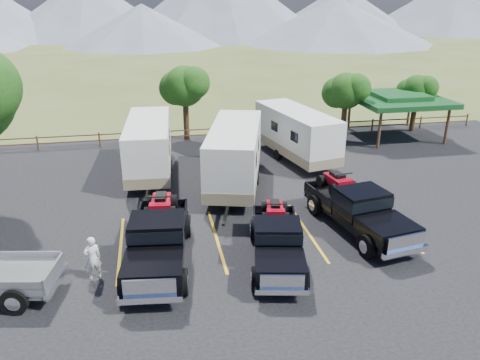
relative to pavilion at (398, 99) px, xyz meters
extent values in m
plane|color=#434F21|center=(-13.00, -17.00, -2.79)|extent=(320.00, 320.00, 0.00)
cube|color=black|center=(-13.00, -14.00, -2.77)|extent=(44.00, 34.00, 0.04)
cube|color=gold|center=(-19.00, -13.00, -2.74)|extent=(0.12, 5.50, 0.01)
cube|color=gold|center=(-15.00, -13.00, -2.74)|extent=(0.12, 5.50, 0.01)
cube|color=gold|center=(-11.00, -13.00, -2.74)|extent=(0.12, 5.50, 0.01)
cube|color=gold|center=(-7.00, -13.00, -2.74)|extent=(0.12, 5.50, 0.01)
cylinder|color=black|center=(-4.00, 0.00, -1.39)|extent=(0.39, 0.39, 2.80)
sphere|color=#134912|center=(-4.00, 0.00, 0.71)|extent=(2.52, 2.52, 2.52)
sphere|color=#134912|center=(-3.46, -0.45, 0.98)|extent=(1.98, 1.98, 1.98)
sphere|color=#134912|center=(-4.50, 0.40, 0.53)|extent=(2.16, 2.16, 2.16)
cylinder|color=black|center=(2.00, 1.00, -1.53)|extent=(0.38, 0.38, 2.52)
sphere|color=#134912|center=(2.00, 1.00, 0.36)|extent=(2.24, 2.24, 2.24)
sphere|color=#134912|center=(2.48, 0.60, 0.60)|extent=(1.76, 1.76, 1.76)
sphere|color=#134912|center=(1.55, 1.35, 0.20)|extent=(1.92, 1.92, 1.92)
cylinder|color=black|center=(-15.00, 2.00, -1.25)|extent=(0.41, 0.41, 3.08)
sphere|color=#134912|center=(-15.00, 2.00, 1.06)|extent=(2.80, 2.80, 2.80)
sphere|color=#134912|center=(-14.40, 1.50, 1.36)|extent=(2.20, 2.20, 2.20)
sphere|color=#134912|center=(-15.56, 2.44, 0.86)|extent=(2.40, 2.40, 2.40)
cylinder|color=brown|center=(-25.00, 1.50, -2.29)|extent=(0.12, 0.12, 1.00)
cylinder|color=brown|center=(-21.00, 1.50, -2.29)|extent=(0.12, 0.12, 1.00)
cylinder|color=brown|center=(-17.00, 1.50, -2.29)|extent=(0.12, 0.12, 1.00)
cylinder|color=brown|center=(-13.00, 1.50, -2.29)|extent=(0.12, 0.12, 1.00)
cylinder|color=brown|center=(-9.00, 1.50, -2.29)|extent=(0.12, 0.12, 1.00)
cylinder|color=brown|center=(-5.00, 1.50, -2.29)|extent=(0.12, 0.12, 1.00)
cylinder|color=brown|center=(-1.00, 1.50, -2.29)|extent=(0.12, 0.12, 1.00)
cylinder|color=brown|center=(3.00, 1.50, -2.29)|extent=(0.12, 0.12, 1.00)
cylinder|color=brown|center=(7.00, 1.50, -2.29)|extent=(0.12, 0.12, 1.00)
cube|color=brown|center=(-11.00, 1.50, -2.34)|extent=(36.00, 0.06, 0.08)
cube|color=brown|center=(-11.00, 1.50, -1.94)|extent=(36.00, 0.06, 0.08)
cylinder|color=brown|center=(-2.50, -2.50, -1.49)|extent=(0.20, 0.20, 2.60)
cylinder|color=brown|center=(-2.50, 2.50, -1.49)|extent=(0.20, 0.20, 2.60)
cylinder|color=brown|center=(2.50, -2.50, -1.49)|extent=(0.20, 0.20, 2.60)
cylinder|color=brown|center=(2.50, 2.50, -1.49)|extent=(0.20, 0.20, 2.60)
cube|color=#164F22|center=(0.00, 0.00, -0.04)|extent=(6.20, 6.20, 0.35)
cube|color=#164F22|center=(0.00, 0.00, 0.26)|extent=(3.50, 3.50, 0.35)
cone|color=slate|center=(-31.00, 95.00, 4.21)|extent=(44.00, 44.00, 14.00)
cone|color=slate|center=(35.00, 97.00, 3.21)|extent=(40.00, 40.00, 12.00)
cone|color=slate|center=(67.00, 93.00, 4.71)|extent=(50.00, 50.00, 15.00)
cone|color=slate|center=(-18.00, 70.00, 1.21)|extent=(32.00, 32.00, 8.00)
cone|color=slate|center=(22.00, 67.00, 1.71)|extent=(40.00, 40.00, 9.00)
cube|color=black|center=(-17.45, -14.43, -2.08)|extent=(2.64, 6.25, 0.38)
cube|color=black|center=(-17.68, -16.46, -1.68)|extent=(2.25, 2.14, 0.53)
cube|color=black|center=(-17.46, -14.56, -1.31)|extent=(2.18, 1.88, 1.06)
cube|color=black|center=(-17.46, -14.56, -1.15)|extent=(2.23, 1.95, 0.48)
cube|color=black|center=(-17.23, -12.53, -1.78)|extent=(2.32, 2.77, 0.59)
cube|color=white|center=(-17.81, -17.54, -1.74)|extent=(1.70, 0.28, 0.59)
cube|color=white|center=(-17.81, -17.60, -2.14)|extent=(2.09, 0.43, 0.23)
cube|color=white|center=(-17.09, -11.26, -2.14)|extent=(2.09, 0.41, 0.23)
cylinder|color=black|center=(-18.68, -16.41, -2.27)|extent=(0.43, 0.99, 0.96)
cylinder|color=black|center=(-16.69, -16.64, -2.27)|extent=(0.43, 0.99, 0.96)
cylinder|color=black|center=(-18.20, -12.22, -2.27)|extent=(0.43, 0.99, 0.96)
cylinder|color=black|center=(-16.21, -12.45, -2.27)|extent=(0.43, 0.99, 0.96)
cube|color=maroon|center=(-17.23, -12.53, -1.07)|extent=(0.90, 1.46, 0.37)
cube|color=black|center=(-17.23, -12.53, -0.80)|extent=(0.51, 0.84, 0.19)
cube|color=maroon|center=(-17.30, -13.11, -0.96)|extent=(0.89, 0.47, 0.23)
cylinder|color=black|center=(-17.29, -13.00, -0.59)|extent=(0.96, 0.17, 0.06)
cylinder|color=black|center=(-17.77, -13.05, -1.28)|extent=(0.34, 0.62, 0.60)
cylinder|color=black|center=(-16.82, -13.16, -1.28)|extent=(0.34, 0.62, 0.60)
cylinder|color=black|center=(-17.64, -11.89, -1.28)|extent=(0.34, 0.62, 0.60)
cylinder|color=black|center=(-16.69, -12.00, -1.28)|extent=(0.34, 0.62, 0.60)
cube|color=black|center=(-12.96, -15.16, -2.17)|extent=(2.71, 5.50, 0.33)
cube|color=black|center=(-13.31, -16.90, -1.82)|extent=(2.07, 1.98, 0.46)
cube|color=black|center=(-12.98, -15.27, -1.50)|extent=(1.99, 1.76, 0.92)
cube|color=black|center=(-12.98, -15.27, -1.36)|extent=(2.04, 1.82, 0.42)
cube|color=black|center=(-12.62, -13.53, -1.91)|extent=(2.18, 2.52, 0.51)
cube|color=white|center=(-13.50, -17.82, -1.87)|extent=(1.46, 0.37, 0.51)
cube|color=white|center=(-13.51, -17.87, -2.22)|extent=(1.81, 0.52, 0.20)
cube|color=white|center=(-12.40, -12.45, -2.22)|extent=(1.80, 0.51, 0.20)
cylinder|color=black|center=(-14.17, -16.78, -2.33)|extent=(0.44, 0.87, 0.83)
cylinder|color=black|center=(-12.47, -17.12, -2.33)|extent=(0.44, 0.87, 0.83)
cylinder|color=black|center=(-13.44, -13.20, -2.33)|extent=(0.44, 0.87, 0.83)
cylinder|color=black|center=(-11.74, -13.54, -2.33)|extent=(0.44, 0.87, 0.83)
cube|color=maroon|center=(-12.62, -13.53, -1.29)|extent=(0.87, 1.30, 0.32)
cube|color=black|center=(-12.62, -13.53, -1.06)|extent=(0.50, 0.75, 0.17)
cube|color=maroon|center=(-12.73, -14.03, -1.20)|extent=(0.79, 0.46, 0.20)
cylinder|color=black|center=(-12.71, -13.94, -0.87)|extent=(0.83, 0.22, 0.06)
cylinder|color=black|center=(-13.13, -13.95, -1.47)|extent=(0.34, 0.55, 0.52)
cylinder|color=black|center=(-12.32, -14.11, -1.47)|extent=(0.34, 0.55, 0.52)
cylinder|color=black|center=(-12.93, -12.95, -1.47)|extent=(0.34, 0.55, 0.52)
cylinder|color=black|center=(-12.12, -13.12, -1.47)|extent=(0.34, 0.55, 0.52)
cube|color=black|center=(-8.78, -13.30, -2.09)|extent=(2.92, 6.22, 0.38)
cube|color=black|center=(-8.43, -15.29, -1.70)|extent=(2.31, 2.20, 0.52)
cube|color=black|center=(-8.75, -13.43, -1.33)|extent=(2.22, 1.95, 1.05)
cube|color=black|center=(-8.75, -13.43, -1.17)|extent=(2.27, 2.02, 0.47)
cube|color=black|center=(-9.10, -11.44, -1.80)|extent=(2.41, 2.82, 0.58)
cube|color=white|center=(-8.25, -16.34, -1.75)|extent=(1.67, 0.37, 0.58)
cube|color=white|center=(-8.24, -16.40, -2.15)|extent=(2.06, 0.54, 0.23)
cube|color=white|center=(-9.31, -10.20, -2.15)|extent=(2.05, 0.52, 0.23)
cylinder|color=black|center=(-9.39, -15.52, -2.28)|extent=(0.47, 0.98, 0.94)
cylinder|color=black|center=(-7.45, -15.18, -2.28)|extent=(0.47, 0.98, 0.94)
cylinder|color=black|center=(-10.10, -11.43, -2.28)|extent=(0.47, 0.98, 0.94)
cylinder|color=black|center=(-8.16, -11.09, -2.28)|extent=(0.47, 0.98, 0.94)
cube|color=maroon|center=(-9.10, -11.44, -1.09)|extent=(0.96, 1.47, 0.37)
cube|color=black|center=(-9.10, -11.44, -0.83)|extent=(0.55, 0.85, 0.19)
cube|color=maroon|center=(-9.00, -12.01, -0.99)|extent=(0.89, 0.51, 0.23)
cylinder|color=black|center=(-9.02, -11.91, -0.62)|extent=(0.94, 0.22, 0.06)
cylinder|color=black|center=(-9.46, -12.09, -1.30)|extent=(0.37, 0.63, 0.59)
cylinder|color=black|center=(-8.53, -11.93, -1.30)|extent=(0.37, 0.63, 0.59)
cylinder|color=black|center=(-9.66, -10.96, -1.30)|extent=(0.37, 0.63, 0.59)
cylinder|color=black|center=(-8.73, -10.80, -1.30)|extent=(0.37, 0.63, 0.59)
cube|color=silver|center=(-17.64, -4.57, -0.91)|extent=(2.73, 7.36, 2.60)
cube|color=gray|center=(-17.64, -4.57, -1.93)|extent=(2.75, 7.39, 0.58)
cube|color=black|center=(-18.91, -6.31, -0.65)|extent=(0.07, 0.87, 0.58)
cube|color=black|center=(-16.58, -6.45, -0.65)|extent=(0.07, 0.87, 0.58)
cylinder|color=black|center=(-18.71, -4.22, -2.41)|extent=(0.28, 0.69, 0.68)
cylinder|color=black|center=(-16.54, -4.35, -2.41)|extent=(0.28, 0.69, 0.68)
cube|color=black|center=(-17.90, -9.05, -2.27)|extent=(0.22, 1.74, 0.10)
cube|color=silver|center=(-13.18, -7.28, -0.82)|extent=(4.37, 7.99, 2.74)
cube|color=gray|center=(-13.18, -7.28, -1.88)|extent=(4.40, 8.03, 0.61)
cube|color=black|center=(-14.87, -8.79, -0.54)|extent=(0.26, 0.89, 0.61)
cube|color=black|center=(-12.50, -9.44, -0.54)|extent=(0.26, 0.89, 0.61)
cylinder|color=black|center=(-14.20, -6.68, -2.39)|extent=(0.43, 0.75, 0.71)
cylinder|color=black|center=(-11.99, -7.29, -2.39)|extent=(0.43, 0.75, 0.71)
cube|color=black|center=(-14.43, -11.83, -2.24)|extent=(0.60, 1.79, 0.10)
cube|color=silver|center=(-8.65, -3.61, -0.93)|extent=(3.75, 7.49, 2.58)
cube|color=gray|center=(-8.65, -3.61, -1.93)|extent=(3.78, 7.53, 0.57)
cube|color=black|center=(-9.41, -5.61, -0.67)|extent=(0.20, 0.85, 0.57)
cube|color=black|center=(-7.14, -5.12, -0.67)|extent=(0.20, 0.85, 0.57)
cylinder|color=black|center=(-9.77, -3.56, -2.41)|extent=(0.37, 0.70, 0.67)
cylinder|color=black|center=(-7.66, -3.10, -2.41)|extent=(0.37, 0.70, 0.67)
cube|color=black|center=(-7.72, -7.96, -2.27)|extent=(0.47, 1.71, 0.10)
cube|color=gray|center=(-22.15, -15.70, -1.83)|extent=(2.75, 2.36, 0.56)
cube|color=white|center=(-20.95, -15.92, -2.17)|extent=(0.52, 1.99, 0.22)
cylinder|color=black|center=(-21.80, -14.79, -2.29)|extent=(0.96, 0.46, 0.92)
cylinder|color=black|center=(-22.14, -16.67, -2.29)|extent=(0.96, 0.46, 0.92)
imported|color=white|center=(-19.82, -15.07, -1.89)|extent=(0.73, 0.61, 1.71)
imported|color=gray|center=(-18.15, -14.53, -1.87)|extent=(0.97, 0.82, 1.76)
camera|label=1|loc=(-17.33, -30.42, 6.97)|focal=35.00mm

